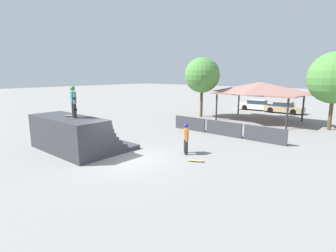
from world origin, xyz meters
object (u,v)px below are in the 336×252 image
Objects in this scene: skateboard_on_deck at (71,116)px; parked_car_tan at (284,108)px; parked_car_white at (258,105)px; skateboard_on_ground at (196,161)px; bystander_walking at (186,136)px; tree_far_back at (202,75)px; tree_beside_pavilion at (335,78)px; skater_on_deck at (73,100)px.

skateboard_on_deck is 0.19× the size of parked_car_tan.
skateboard_on_deck is at bearing -97.57° from parked_car_white.
parked_car_white reaches higher than skateboard_on_ground.
bystander_walking is (5.46, 3.78, -1.05)m from skateboard_on_deck.
parked_car_white is at bearing 74.45° from tree_far_back.
tree_beside_pavilion reaches higher than tree_far_back.
tree_far_back is at bearing -122.25° from parked_car_tan.
tree_beside_pavilion is at bearing 78.00° from skater_on_deck.
parked_car_white is (1.34, 24.09, -1.47)m from skateboard_on_deck.
skateboard_on_ground is 0.19× the size of parked_car_tan.
bystander_walking reaches higher than parked_car_tan.
tree_beside_pavilion is 1.33× the size of parked_car_white.
tree_far_back is at bearing 94.83° from skateboard_on_ground.
tree_beside_pavilion is 1.01× the size of tree_far_back.
skater_on_deck is 7.52m from skateboard_on_ground.
parked_car_white is (-5.35, 21.05, 0.54)m from skateboard_on_ground.
parked_car_tan is at bearing 56.08° from tree_far_back.
parked_car_tan is (-2.10, 20.68, 0.54)m from skateboard_on_ground.
parked_car_white is at bearing 76.45° from skateboard_on_ground.
tree_far_back is (-6.58, 11.45, 3.27)m from bystander_walking.
skateboard_on_ground is (1.23, -0.74, -0.96)m from bystander_walking.
skateboard_on_deck is 0.13× the size of tree_beside_pavilion.
skater_on_deck is 2.22× the size of skateboard_on_ground.
skater_on_deck is 24.25m from parked_car_tan.
bystander_walking is (4.94, 3.84, -2.01)m from skater_on_deck.
tree_far_back reaches higher than parked_car_tan.
skater_on_deck is 15.43m from tree_far_back.
skateboard_on_ground is 0.13× the size of tree_far_back.
bystander_walking is at bearing -85.82° from parked_car_tan.
bystander_walking is at bearing 12.01° from skateboard_on_deck.
parked_car_white and parked_car_tan have the same top height.
tree_beside_pavilion is at bearing 6.43° from tree_far_back.
skateboard_on_deck is 0.98× the size of skateboard_on_ground.
tree_far_back reaches higher than skater_on_deck.
skateboard_on_ground is (6.17, 3.10, -2.97)m from skater_on_deck.
tree_beside_pavilion is 9.86m from parked_car_tan.
tree_beside_pavilion reaches higher than skater_on_deck.
skateboard_on_deck is at bearing -99.27° from parked_car_tan.
skater_on_deck is at bearing 82.56° from bystander_walking.
skater_on_deck is 19.30m from tree_beside_pavilion.
bystander_walking is 0.38× the size of parked_car_white.
parked_car_tan is at bearing 98.90° from skater_on_deck.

